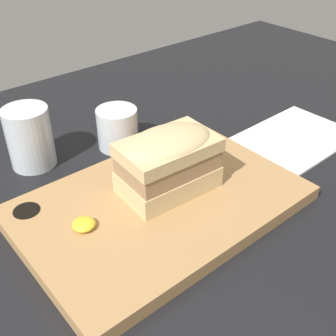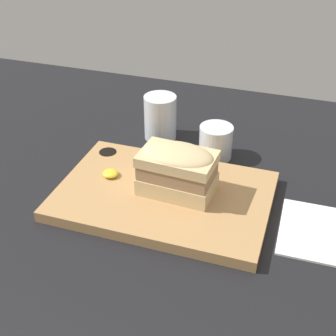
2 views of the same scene
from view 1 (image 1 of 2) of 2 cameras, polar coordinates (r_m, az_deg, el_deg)
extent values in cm
cube|color=black|center=(63.45, -3.97, -3.98)|extent=(171.56, 96.88, 2.00)
cube|color=tan|center=(59.04, -0.96, -4.76)|extent=(38.21, 25.71, 2.07)
cylinder|color=black|center=(59.52, -18.53, -5.84)|extent=(3.60, 3.60, 1.04)
cube|color=#DBBC84|center=(59.08, 0.01, -1.52)|extent=(13.67, 9.00, 3.17)
cube|color=#9E7A56|center=(57.40, 0.01, 0.86)|extent=(13.12, 8.64, 2.72)
cube|color=#DBBC84|center=(56.15, 0.01, 2.82)|extent=(13.67, 9.00, 1.90)
ellipsoid|color=#DBBC84|center=(55.74, 0.01, 3.51)|extent=(13.40, 8.82, 2.85)
ellipsoid|color=yellow|center=(54.33, -11.33, -7.47)|extent=(2.96, 2.96, 1.18)
cylinder|color=silver|center=(69.77, -18.24, 3.96)|extent=(7.14, 7.14, 9.85)
cylinder|color=silver|center=(71.01, -17.88, 2.22)|extent=(6.28, 6.28, 4.43)
cylinder|color=silver|center=(72.32, -6.85, 5.37)|extent=(6.95, 6.95, 6.97)
cylinder|color=#33050F|center=(72.61, -6.82, 4.95)|extent=(6.25, 6.25, 5.36)
cube|color=white|center=(79.13, 16.90, 4.03)|extent=(20.21, 15.20, 0.40)
camera|label=2|loc=(0.60, 89.26, 16.78)|focal=50.00mm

